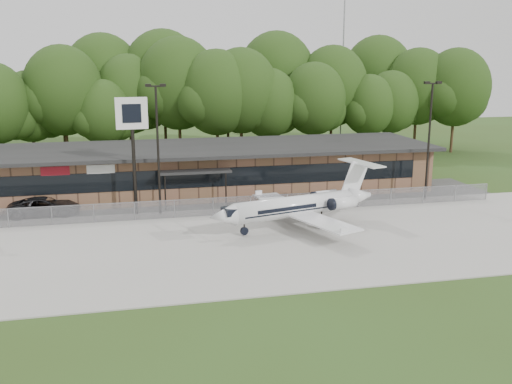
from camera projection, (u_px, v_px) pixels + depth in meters
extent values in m
plane|color=#314318|center=(272.00, 289.00, 30.63)|extent=(160.00, 160.00, 0.00)
cube|color=#9E9B93|center=(243.00, 243.00, 38.22)|extent=(64.00, 18.00, 0.08)
cube|color=#383835|center=(217.00, 202.00, 49.15)|extent=(50.00, 9.00, 0.06)
cube|color=brown|center=(209.00, 170.00, 52.98)|extent=(40.00, 10.00, 4.00)
cube|color=black|center=(218.00, 177.00, 48.14)|extent=(36.00, 0.08, 1.60)
cube|color=black|center=(210.00, 148.00, 52.02)|extent=(41.00, 11.50, 0.30)
cube|color=black|center=(195.00, 171.00, 47.01)|extent=(6.00, 1.60, 0.20)
cube|color=maroon|center=(55.00, 171.00, 45.12)|extent=(2.20, 0.06, 0.70)
cube|color=silver|center=(101.00, 169.00, 45.86)|extent=(2.20, 0.06, 0.70)
cube|color=gray|center=(226.00, 207.00, 44.71)|extent=(46.00, 0.03, 1.50)
cube|color=gray|center=(226.00, 197.00, 44.54)|extent=(46.00, 0.04, 0.04)
cylinder|color=gray|center=(343.00, 56.00, 78.05)|extent=(0.20, 0.20, 25.00)
cylinder|color=black|center=(158.00, 152.00, 44.11)|extent=(0.18, 0.18, 10.00)
cube|color=black|center=(156.00, 86.00, 42.96)|extent=(1.20, 0.12, 0.12)
cube|color=black|center=(148.00, 85.00, 42.83)|extent=(0.45, 0.30, 0.22)
cube|color=black|center=(163.00, 85.00, 43.06)|extent=(0.45, 0.30, 0.22)
cylinder|color=black|center=(429.00, 143.00, 48.97)|extent=(0.18, 0.18, 10.00)
cube|color=black|center=(433.00, 83.00, 47.82)|extent=(1.20, 0.12, 0.12)
cube|color=black|center=(427.00, 83.00, 47.69)|extent=(0.45, 0.30, 0.22)
cube|color=black|center=(439.00, 82.00, 47.92)|extent=(0.45, 0.30, 0.22)
cylinder|color=silver|center=(294.00, 208.00, 41.04)|extent=(9.56, 3.88, 1.52)
cone|color=silver|center=(221.00, 217.00, 38.50)|extent=(2.22, 1.95, 1.52)
cone|color=silver|center=(359.00, 197.00, 43.58)|extent=(2.40, 2.00, 1.52)
cube|color=silver|center=(323.00, 223.00, 38.63)|extent=(3.46, 6.04, 0.11)
cube|color=silver|center=(278.00, 203.00, 44.06)|extent=(3.46, 6.04, 0.11)
cylinder|color=silver|center=(342.00, 204.00, 41.50)|extent=(2.24, 1.36, 0.85)
cylinder|color=silver|center=(324.00, 197.00, 43.55)|extent=(2.24, 1.36, 0.85)
cube|color=silver|center=(354.00, 180.00, 43.06)|extent=(2.29, 0.72, 2.86)
cube|color=silver|center=(361.00, 164.00, 43.04)|extent=(2.30, 4.54, 0.09)
cube|color=black|center=(230.00, 212.00, 38.73)|extent=(1.21, 1.34, 0.47)
cube|color=black|center=(313.00, 222.00, 42.09)|extent=(1.31, 2.40, 0.66)
cylinder|color=black|center=(244.00, 232.00, 39.55)|extent=(0.70, 0.70, 0.21)
imported|color=#29292B|center=(45.00, 207.00, 44.67)|extent=(5.45, 2.56, 1.50)
cylinder|color=black|center=(134.00, 160.00, 44.14)|extent=(0.28, 0.28, 8.79)
cube|color=silver|center=(132.00, 113.00, 43.32)|extent=(2.43, 0.38, 2.42)
cube|color=black|center=(132.00, 113.00, 43.18)|extent=(1.43, 0.11, 1.43)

